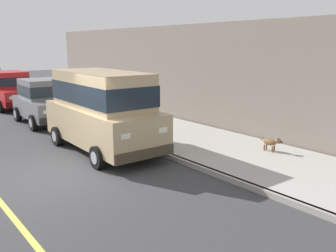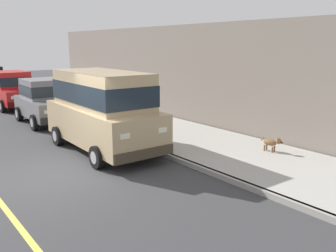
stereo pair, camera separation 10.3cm
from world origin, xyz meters
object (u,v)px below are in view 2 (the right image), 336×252
at_px(car_grey_hatchback, 45,100).
at_px(dog_brown, 272,142).
at_px(car_red_sedan, 11,89).
at_px(car_tan_van, 102,107).

xyz_separation_m(car_grey_hatchback, dog_brown, (3.65, -9.07, -0.55)).
height_order(car_grey_hatchback, car_red_sedan, car_red_sedan).
relative_size(car_tan_van, car_grey_hatchback, 1.28).
xyz_separation_m(car_tan_van, car_red_sedan, (0.07, 10.52, -0.41)).
xyz_separation_m(car_red_sedan, dog_brown, (3.65, -14.23, -0.55)).
xyz_separation_m(car_tan_van, car_grey_hatchback, (0.07, 5.37, -0.42)).
bearing_deg(car_grey_hatchback, car_red_sedan, 89.99).
bearing_deg(car_red_sedan, car_grey_hatchback, -90.01).
distance_m(car_tan_van, car_grey_hatchback, 5.39).
xyz_separation_m(car_tan_van, dog_brown, (3.72, -3.70, -0.97)).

